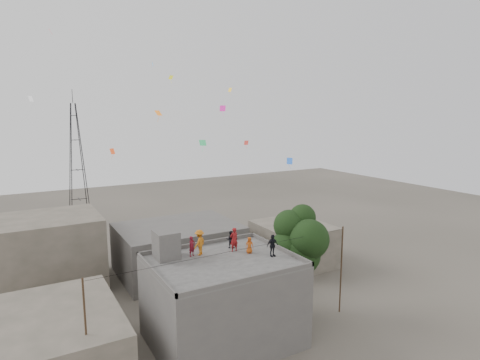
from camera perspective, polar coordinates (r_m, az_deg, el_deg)
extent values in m
plane|color=#47433A|center=(31.67, -2.45, -21.83)|extent=(140.00, 140.00, 0.00)
cube|color=#524F4C|center=(30.23, -2.50, -16.96)|extent=(10.00, 8.00, 6.00)
cube|color=#4A4846|center=(29.01, -2.54, -11.55)|extent=(10.00, 8.00, 0.10)
cube|color=#524F4C|center=(32.28, -5.77, -9.01)|extent=(10.00, 0.15, 0.30)
cube|color=#524F4C|center=(25.75, 1.57, -13.84)|extent=(10.00, 0.15, 0.30)
cube|color=#524F4C|center=(31.35, 5.60, -9.57)|extent=(0.15, 8.00, 0.30)
cube|color=#524F4C|center=(27.20, -12.04, -12.75)|extent=(0.15, 8.00, 0.30)
cube|color=#524F4C|center=(29.74, -10.45, -9.02)|extent=(1.60, 1.80, 2.00)
cube|color=#595346|center=(29.86, -24.94, -20.39)|extent=(8.00, 10.00, 4.00)
cube|color=#524F4C|center=(43.04, -8.76, -9.59)|extent=(12.00, 9.00, 5.00)
cube|color=#595346|center=(42.22, -25.42, -9.37)|extent=(9.00, 8.00, 7.00)
cube|color=#595346|center=(45.38, 7.61, -8.96)|extent=(7.00, 8.00, 4.40)
cylinder|color=black|center=(34.57, 8.18, -15.35)|extent=(0.44, 0.44, 4.00)
cylinder|color=black|center=(34.10, 8.35, -12.79)|extent=(0.64, 0.91, 2.14)
sphere|color=black|center=(33.37, 8.31, -10.35)|extent=(3.60, 3.60, 3.60)
sphere|color=black|center=(33.99, 9.51, -8.59)|extent=(3.00, 3.00, 3.00)
sphere|color=black|center=(33.09, 6.54, -9.75)|extent=(2.80, 2.80, 2.80)
sphere|color=black|center=(32.57, 9.81, -8.28)|extent=(3.20, 3.20, 3.20)
sphere|color=black|center=(33.20, 7.03, -6.43)|extent=(2.60, 2.60, 2.60)
sphere|color=black|center=(33.47, 8.88, -5.28)|extent=(2.20, 2.20, 2.20)
cylinder|color=black|center=(26.10, -21.00, -20.41)|extent=(0.12, 0.12, 7.40)
cylinder|color=black|center=(34.89, 14.19, -12.28)|extent=(0.12, 0.12, 7.40)
cylinder|color=black|center=(27.80, -0.43, -9.96)|extent=(20.00, 0.52, 0.02)
cylinder|color=black|center=(64.15, -22.84, 2.00)|extent=(1.27, 1.27, 18.01)
cylinder|color=black|center=(64.37, -21.34, 2.11)|extent=(1.27, 1.27, 18.01)
cylinder|color=black|center=(66.04, -21.56, 2.27)|extent=(1.27, 1.27, 18.01)
cylinder|color=black|center=(65.83, -23.02, 2.15)|extent=(1.27, 1.27, 18.01)
cube|color=black|center=(65.92, -21.90, -2.53)|extent=(2.36, 0.08, 0.08)
cube|color=black|center=(65.92, -21.90, -2.53)|extent=(0.08, 2.36, 0.08)
cube|color=black|center=(65.20, -22.14, 1.35)|extent=(1.81, 0.08, 0.08)
cube|color=black|center=(65.20, -22.14, 1.35)|extent=(0.08, 1.81, 0.08)
cube|color=black|center=(64.78, -22.39, 5.29)|extent=(1.26, 0.08, 0.08)
cube|color=black|center=(64.78, -22.39, 5.29)|extent=(0.08, 1.26, 0.08)
cube|color=black|center=(64.67, -22.58, 8.47)|extent=(0.82, 0.08, 0.08)
cube|color=black|center=(64.67, -22.58, 8.47)|extent=(0.08, 0.82, 0.08)
cylinder|color=black|center=(64.72, -22.74, 10.95)|extent=(0.08, 0.08, 2.00)
imported|color=maroon|center=(30.62, -0.87, -8.47)|extent=(0.69, 0.47, 1.85)
imported|color=#BC4E15|center=(30.34, 1.35, -9.24)|extent=(0.71, 0.60, 1.24)
imported|color=black|center=(31.47, -1.36, -8.45)|extent=(0.81, 0.75, 1.35)
imported|color=black|center=(29.71, 4.62, -9.26)|extent=(0.98, 0.44, 1.65)
imported|color=#C56B16|center=(30.03, -5.79, -8.82)|extent=(1.41, 1.28, 1.90)
imported|color=maroon|center=(29.90, -6.87, -9.34)|extent=(0.64, 0.53, 1.49)
plane|color=#E74718|center=(32.93, -17.69, 3.91)|extent=(0.46, 0.40, 0.44)
plane|color=#FA27B3|center=(35.07, -2.48, 10.14)|extent=(0.53, 0.26, 0.49)
plane|color=#FEFD26|center=(35.60, -9.81, 14.20)|extent=(0.43, 0.33, 0.31)
plane|color=blue|center=(36.17, 7.07, 2.70)|extent=(0.25, 0.55, 0.59)
plane|color=white|center=(36.36, -27.62, 10.21)|extent=(0.42, 0.44, 0.43)
plane|color=yellow|center=(40.99, -1.43, 12.71)|extent=(0.23, 0.42, 0.38)
plane|color=#34C571|center=(28.06, -5.32, 5.29)|extent=(0.50, 0.48, 0.41)
plane|color=red|center=(37.18, 0.89, 5.32)|extent=(0.43, 0.14, 0.41)
plane|color=orange|center=(27.90, -11.54, 9.32)|extent=(0.54, 0.48, 0.34)
plane|color=#4B99E3|center=(45.27, -12.32, 15.83)|extent=(0.10, 0.32, 0.31)
plane|color=#F94E62|center=(31.48, -25.39, 19.04)|extent=(0.17, 0.35, 0.30)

